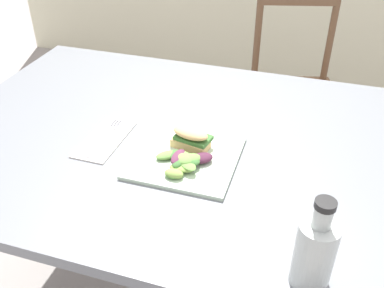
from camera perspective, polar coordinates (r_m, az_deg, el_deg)
The scene contains 9 objects.
ground_plane at distance 1.75m, azimuth 1.37°, elevation -18.18°, with size 8.04×8.04×0.00m, color gray.
dining_table at distance 1.25m, azimuth -1.12°, elevation -3.31°, with size 1.37×0.95×0.74m.
chair_wooden_far at distance 2.10m, azimuth 13.08°, elevation 6.80°, with size 0.49×0.49×0.87m.
plate_lunch at distance 1.10m, azimuth -0.63°, elevation -1.77°, with size 0.26×0.26×0.01m, color beige.
sandwich_half_front at distance 1.11m, azimuth 0.04°, elevation 0.77°, with size 0.11×0.08×0.06m.
salad_mixed_greens at distance 1.05m, azimuth -1.13°, elevation -2.27°, with size 0.15×0.13×0.03m.
napkin_folded at distance 1.20m, azimuth -11.43°, elevation 0.62°, with size 0.10×0.21×0.00m, color silver.
fork_on_napkin at distance 1.21m, azimuth -11.10°, elevation 1.21°, with size 0.03×0.19×0.00m.
bottle_cold_brew at distance 0.81m, azimuth 15.72°, elevation -13.93°, with size 0.07×0.07×0.19m.
Camera 1 is at (0.28, -1.02, 1.40)m, focal length 40.51 mm.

